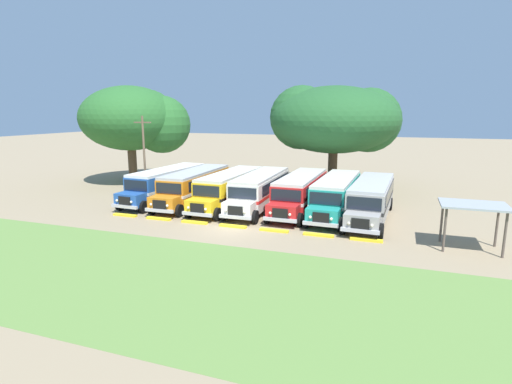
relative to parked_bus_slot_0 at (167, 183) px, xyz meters
name	(u,v)px	position (x,y,z in m)	size (l,w,h in m)	color
ground_plane	(232,228)	(9.14, -6.49, -1.58)	(220.00, 220.00, 0.00)	#937F60
foreground_grass_strip	(157,279)	(9.14, -15.68, -1.58)	(80.00, 11.37, 0.01)	olive
parked_bus_slot_0	(167,183)	(0.00, 0.00, 0.00)	(3.12, 10.90, 2.82)	#23519E
parked_bus_slot_1	(194,185)	(2.93, -0.20, 0.00)	(2.84, 10.86, 2.82)	orange
parked_bus_slot_2	(230,187)	(6.31, -0.21, 0.00)	(2.83, 10.86, 2.82)	yellow
parked_bus_slot_3	(260,189)	(8.99, -0.04, 0.00)	(2.90, 10.87, 2.82)	silver
parked_bus_slot_4	(300,191)	(12.34, 0.32, 0.00)	(2.73, 10.85, 2.82)	red
parked_bus_slot_5	(336,194)	(15.27, 0.16, 0.00)	(2.87, 10.86, 2.82)	teal
parked_bus_slot_6	(371,198)	(17.99, -0.52, 0.00)	(3.07, 10.89, 2.82)	#9E9993
curb_wheelstop_0	(125,215)	(0.11, -6.24, -1.51)	(2.00, 0.36, 0.15)	yellow
curb_wheelstop_1	(159,219)	(3.12, -6.24, -1.51)	(2.00, 0.36, 0.15)	yellow
curb_wheelstop_2	(194,222)	(6.13, -6.24, -1.51)	(2.00, 0.36, 0.15)	yellow
curb_wheelstop_3	(233,226)	(9.14, -6.24, -1.51)	(2.00, 0.36, 0.15)	yellow
curb_wheelstop_4	(274,230)	(12.14, -6.24, -1.51)	(2.00, 0.36, 0.15)	yellow
curb_wheelstop_5	(318,235)	(15.15, -6.24, -1.51)	(2.00, 0.36, 0.15)	yellow
curb_wheelstop_6	(366,240)	(18.16, -6.24, -1.51)	(2.00, 0.36, 0.15)	yellow
broad_shade_tree	(335,119)	(13.24, 11.56, 5.57)	(13.18, 13.54, 10.57)	brown
secondary_tree	(136,119)	(-8.20, 7.27, 5.48)	(11.56, 12.21, 10.70)	brown
utility_pole	(144,154)	(-2.76, 0.72, 2.44)	(1.80, 0.20, 7.54)	brown
waiting_shelter	(473,208)	(23.98, -5.75, 0.87)	(3.60, 2.60, 2.72)	brown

